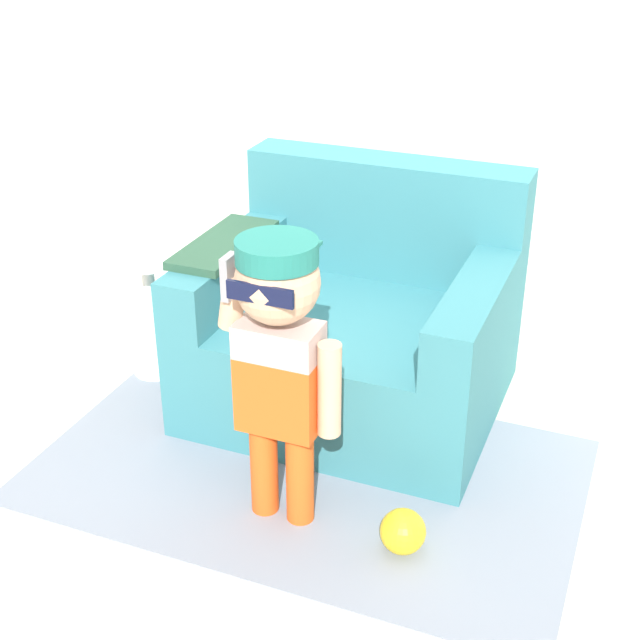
% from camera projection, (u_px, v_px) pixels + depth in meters
% --- Properties ---
extents(ground_plane, '(10.00, 10.00, 0.00)m').
position_uv_depth(ground_plane, '(285.00, 404.00, 3.42)').
color(ground_plane, beige).
extents(wall_back, '(10.00, 0.05, 2.60)m').
position_uv_depth(wall_back, '(352.00, 27.00, 3.40)').
color(wall_back, silver).
rests_on(wall_back, ground_plane).
extents(armchair, '(1.11, 0.94, 0.86)m').
position_uv_depth(armchair, '(356.00, 325.00, 3.35)').
color(armchair, teal).
rests_on(armchair, ground_plane).
extents(person_child, '(0.38, 0.29, 0.94)m').
position_uv_depth(person_child, '(279.00, 341.00, 2.56)').
color(person_child, '#E05119').
rests_on(person_child, ground_plane).
extents(side_table, '(0.28, 0.28, 0.51)m').
position_uv_depth(side_table, '(151.00, 304.00, 3.51)').
color(side_table, white).
rests_on(side_table, ground_plane).
extents(rug, '(1.82, 1.10, 0.01)m').
position_uv_depth(rug, '(307.00, 470.00, 3.04)').
color(rug, gray).
rests_on(rug, ground_plane).
extents(toy_ball, '(0.14, 0.14, 0.14)m').
position_uv_depth(toy_ball, '(403.00, 531.00, 2.66)').
color(toy_ball, yellow).
rests_on(toy_ball, ground_plane).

